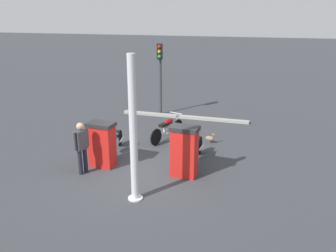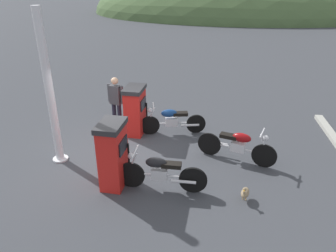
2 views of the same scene
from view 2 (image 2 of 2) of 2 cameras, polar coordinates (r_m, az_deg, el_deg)
The scene contains 10 objects.
ground_plane at distance 9.02m, azimuth -8.20°, elevation -4.92°, with size 120.00×120.00×0.00m, color #383A3F.
fuel_pump_near at distance 7.46m, azimuth -9.54°, elevation -4.89°, with size 0.64×0.87×1.58m.
fuel_pump_far at distance 9.83m, azimuth -5.73°, elevation 2.76°, with size 0.65×0.90×1.47m.
motorcycle_near_pump at distance 7.36m, azimuth -1.38°, elevation -7.96°, with size 2.05×0.56×0.96m.
motorcycle_far_pump at distance 9.85m, azimuth 0.68°, elevation 1.12°, with size 1.98×0.57×0.93m.
motorcycle_extra at distance 8.61m, azimuth 12.06°, elevation -3.16°, with size 1.97×0.89×0.96m.
attendant_person at distance 10.22m, azimuth -9.07°, elevation 4.61°, with size 0.56×0.32×1.64m.
wandering_duck at distance 7.38m, azimuth 13.28°, elevation -11.23°, with size 0.27×0.41×0.42m.
canopy_support_pole at distance 8.41m, azimuth -19.90°, elevation 5.37°, with size 0.40×0.40×3.85m.
distant_hill_main at distance 42.19m, azimuth 12.87°, elevation 18.77°, with size 35.10×23.60×11.12m.
Camera 2 is at (1.99, -7.54, 4.53)m, focal length 34.97 mm.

